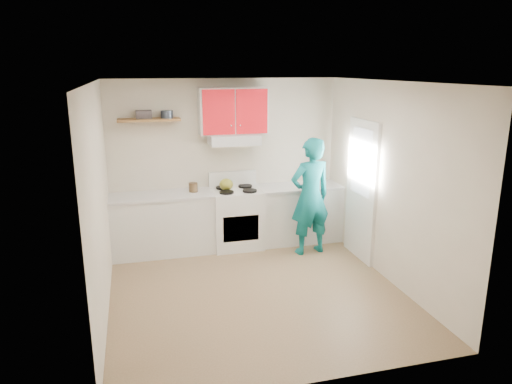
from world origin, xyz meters
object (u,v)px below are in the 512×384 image
object	(u,v)px
stove	(236,218)
crock	(193,188)
tin	(167,114)
kettle	(226,184)
person	(310,197)

from	to	relation	value
stove	crock	world-z (taller)	crock
crock	tin	bearing A→B (deg)	163.92
stove	kettle	bearing A→B (deg)	166.19
tin	person	distance (m)	2.44
kettle	person	distance (m)	1.30
tin	person	bearing A→B (deg)	-19.18
stove	kettle	xyz separation A→B (m)	(-0.15, 0.04, 0.55)
crock	person	distance (m)	1.78
person	kettle	bearing A→B (deg)	-35.07
tin	crock	bearing A→B (deg)	-16.08
stove	person	bearing A→B (deg)	-27.93
kettle	person	xyz separation A→B (m)	(1.16, -0.57, -0.12)
tin	crock	distance (m)	1.17
kettle	crock	xyz separation A→B (m)	(-0.51, 0.03, -0.03)
tin	person	world-z (taller)	tin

